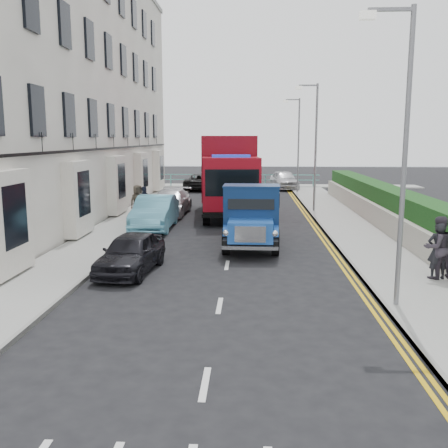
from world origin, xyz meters
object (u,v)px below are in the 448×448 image
(bedford_lorry, at_px, (251,221))
(parked_car_front, at_px, (131,253))
(lamp_far, at_px, (297,140))
(red_lorry, at_px, (227,173))
(lamp_near, at_px, (400,143))
(lamp_mid, at_px, (314,140))
(pedestrian_east_near, at_px, (438,250))

(bedford_lorry, xyz_separation_m, parked_car_front, (-3.71, -3.34, -0.49))
(lamp_far, height_order, red_lorry, lamp_far)
(red_lorry, bearing_deg, bedford_lorry, -87.03)
(lamp_near, bearing_deg, red_lorry, 107.37)
(lamp_near, distance_m, bedford_lorry, 7.75)
(lamp_near, relative_size, parked_car_front, 1.94)
(bedford_lorry, distance_m, red_lorry, 8.75)
(lamp_near, bearing_deg, parked_car_front, 157.11)
(parked_car_front, bearing_deg, bedford_lorry, 47.77)
(lamp_far, distance_m, bedford_lorry, 20.16)
(parked_car_front, bearing_deg, lamp_far, 78.63)
(lamp_near, relative_size, lamp_mid, 1.00)
(lamp_far, relative_size, parked_car_front, 1.94)
(lamp_near, bearing_deg, lamp_far, 90.00)
(bedford_lorry, bearing_deg, pedestrian_east_near, -35.93)
(parked_car_front, distance_m, pedestrian_east_near, 9.06)
(lamp_far, height_order, pedestrian_east_near, lamp_far)
(lamp_mid, distance_m, pedestrian_east_near, 14.13)
(lamp_near, height_order, lamp_far, same)
(lamp_mid, bearing_deg, red_lorry, -166.98)
(lamp_near, relative_size, bedford_lorry, 1.37)
(lamp_near, height_order, parked_car_front, lamp_near)
(lamp_mid, distance_m, parked_car_front, 15.20)
(lamp_far, xyz_separation_m, pedestrian_east_near, (1.92, -23.66, -3.05))
(lamp_near, height_order, bedford_lorry, lamp_near)
(bedford_lorry, bearing_deg, red_lorry, 99.44)
(lamp_near, xyz_separation_m, red_lorry, (-4.67, 14.92, -1.75))
(bedford_lorry, height_order, red_lorry, red_lorry)
(lamp_mid, bearing_deg, parked_car_front, -118.65)
(pedestrian_east_near, bearing_deg, lamp_far, -83.33)
(parked_car_front, bearing_deg, red_lorry, 84.24)
(bedford_lorry, bearing_deg, lamp_mid, 71.64)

